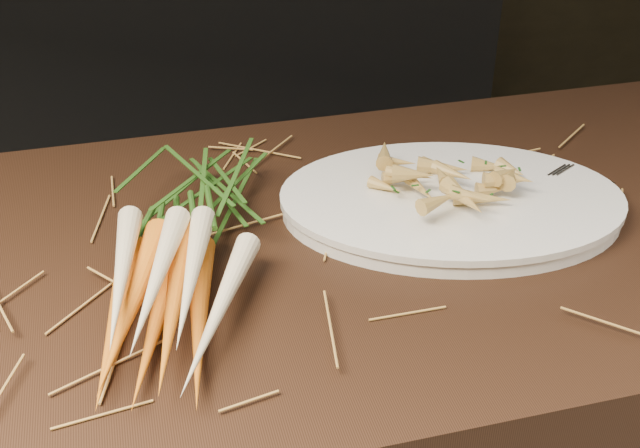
{
  "coord_description": "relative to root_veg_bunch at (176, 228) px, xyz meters",
  "views": [
    {
      "loc": [
        -0.06,
        -0.53,
        1.47
      ],
      "look_at": [
        0.14,
        0.24,
        0.96
      ],
      "focal_mm": 45.0,
      "sensor_mm": 36.0,
      "label": 1
    }
  ],
  "objects": [
    {
      "name": "roasted_veg_heap",
      "position": [
        0.36,
        0.02,
        0.0
      ],
      "size": [
        0.25,
        0.21,
        0.05
      ],
      "primitive_type": null,
      "rotation": [
        0.0,
        0.0,
        -0.26
      ],
      "color": "#A87E3A",
      "rests_on": "serving_platter"
    },
    {
      "name": "serving_platter",
      "position": [
        0.36,
        0.02,
        -0.03
      ],
      "size": [
        0.51,
        0.41,
        0.02
      ],
      "primitive_type": null,
      "rotation": [
        0.0,
        0.0,
        -0.26
      ],
      "color": "white",
      "rests_on": "main_counter"
    },
    {
      "name": "back_counter",
      "position": [
        0.32,
        1.88,
        -0.52
      ],
      "size": [
        1.82,
        0.62,
        0.84
      ],
      "color": "black",
      "rests_on": "ground"
    },
    {
      "name": "serving_fork",
      "position": [
        0.51,
        -0.04,
        -0.02
      ],
      "size": [
        0.16,
        0.1,
        0.0
      ],
      "primitive_type": "cube",
      "rotation": [
        0.0,
        0.0,
        -1.06
      ],
      "color": "silver",
      "rests_on": "serving_platter"
    },
    {
      "name": "root_veg_bunch",
      "position": [
        0.0,
        0.0,
        0.0
      ],
      "size": [
        0.25,
        0.52,
        0.09
      ],
      "rotation": [
        0.0,
        0.0,
        -0.25
      ],
      "color": "#CC5C08",
      "rests_on": "main_counter"
    },
    {
      "name": "straw_bedding",
      "position": [
        0.02,
        0.0,
        -0.04
      ],
      "size": [
        1.4,
        0.6,
        0.02
      ],
      "primitive_type": null,
      "color": "#A5773F",
      "rests_on": "main_counter"
    }
  ]
}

